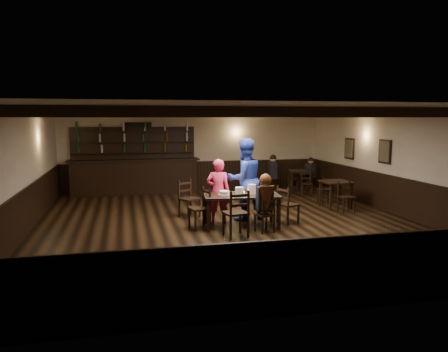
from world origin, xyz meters
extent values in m
plane|color=black|center=(0.00, 0.00, 0.00)|extent=(10.00, 10.00, 0.00)
cube|color=beige|center=(0.00, 5.00, 1.35)|extent=(9.00, 0.02, 2.70)
cube|color=beige|center=(0.00, -5.00, 1.35)|extent=(9.00, 0.02, 2.70)
cube|color=beige|center=(-4.50, 0.00, 1.35)|extent=(0.02, 10.00, 2.70)
cube|color=beige|center=(4.50, 0.00, 1.35)|extent=(0.02, 10.00, 2.70)
cube|color=silver|center=(0.00, 0.00, 2.70)|extent=(9.00, 10.00, 0.02)
cube|color=black|center=(0.00, 4.97, 0.50)|extent=(9.00, 0.04, 1.00)
cube|color=black|center=(0.00, -4.97, 0.50)|extent=(9.00, 0.04, 1.00)
cube|color=black|center=(-4.47, 0.00, 0.50)|extent=(0.04, 10.00, 1.00)
cube|color=black|center=(4.47, 0.00, 0.50)|extent=(0.04, 10.00, 1.00)
cube|color=black|center=(-1.90, 4.97, 1.85)|extent=(0.90, 0.03, 1.00)
cube|color=black|center=(-1.90, 4.95, 1.85)|extent=(0.80, 0.02, 0.90)
cube|color=black|center=(4.47, 0.50, 1.60)|extent=(0.03, 0.55, 0.65)
cube|color=#72664C|center=(4.45, 0.50, 1.60)|extent=(0.02, 0.45, 0.55)
cube|color=black|center=(4.47, 2.40, 1.55)|extent=(0.03, 0.55, 0.65)
cube|color=#72664C|center=(4.45, 2.40, 1.55)|extent=(0.02, 0.45, 0.55)
cube|color=black|center=(0.00, -3.00, 2.60)|extent=(8.90, 0.18, 0.18)
cube|color=black|center=(0.00, -1.00, 2.60)|extent=(8.90, 0.18, 0.18)
cube|color=black|center=(0.00, 1.00, 2.60)|extent=(8.90, 0.18, 0.18)
cube|color=black|center=(0.00, 3.00, 2.60)|extent=(8.90, 0.18, 0.18)
cube|color=black|center=(-0.60, -0.69, 0.35)|extent=(0.07, 0.07, 0.71)
cube|color=black|center=(-0.53, 0.04, 0.35)|extent=(0.07, 0.07, 0.71)
cube|color=black|center=(0.99, -0.85, 0.35)|extent=(0.07, 0.07, 0.71)
cube|color=black|center=(1.06, -0.11, 0.35)|extent=(0.07, 0.07, 0.71)
cube|color=black|center=(0.23, -0.40, 0.73)|extent=(1.79, 1.02, 0.04)
cube|color=#A5A8AD|center=(0.27, 0.01, 0.73)|extent=(1.71, 0.20, 0.05)
cube|color=#A5A8AD|center=(0.19, -0.81, 0.73)|extent=(1.71, 0.20, 0.05)
cube|color=#A5A8AD|center=(1.07, -0.48, 0.73)|extent=(0.11, 0.86, 0.05)
cube|color=#A5A8AD|center=(-0.61, -0.32, 0.73)|extent=(0.11, 0.86, 0.05)
cube|color=black|center=(0.06, -0.97, 0.24)|extent=(0.05, 0.05, 0.48)
cube|color=black|center=(0.13, -1.34, 0.24)|extent=(0.05, 0.05, 0.48)
cube|color=black|center=(-0.34, -1.04, 0.24)|extent=(0.05, 0.05, 0.48)
cube|color=black|center=(-0.27, -1.42, 0.24)|extent=(0.05, 0.05, 0.48)
cube|color=black|center=(-0.11, -1.19, 0.51)|extent=(0.55, 0.53, 0.04)
cube|color=black|center=(-0.07, -1.38, 0.76)|extent=(0.47, 0.13, 0.51)
cube|color=black|center=(-0.07, -1.38, 0.71)|extent=(0.40, 0.10, 0.06)
cube|color=black|center=(-0.07, -1.38, 0.91)|extent=(0.40, 0.10, 0.06)
cube|color=black|center=(0.71, -0.81, 0.18)|extent=(0.04, 0.04, 0.37)
cube|color=black|center=(0.79, -1.09, 0.18)|extent=(0.04, 0.04, 0.37)
cube|color=black|center=(0.41, -0.90, 0.18)|extent=(0.04, 0.04, 0.37)
cube|color=black|center=(0.50, -1.18, 0.18)|extent=(0.04, 0.04, 0.37)
cube|color=black|center=(0.60, -0.99, 0.39)|extent=(0.45, 0.44, 0.03)
cube|color=black|center=(0.64, -1.13, 0.58)|extent=(0.35, 0.14, 0.39)
cube|color=black|center=(0.64, -1.13, 0.54)|extent=(0.30, 0.11, 0.04)
cube|color=black|center=(0.64, -1.13, 0.70)|extent=(0.30, 0.11, 0.04)
cube|color=black|center=(-0.96, -0.25, 0.22)|extent=(0.04, 0.04, 0.45)
cube|color=black|center=(-0.62, -0.17, 0.22)|extent=(0.04, 0.04, 0.45)
cube|color=black|center=(-0.88, -0.61, 0.22)|extent=(0.04, 0.04, 0.45)
cube|color=black|center=(-0.53, -0.53, 0.22)|extent=(0.04, 0.04, 0.45)
cube|color=black|center=(-0.75, -0.39, 0.47)|extent=(0.50, 0.52, 0.04)
cube|color=black|center=(-0.58, -0.35, 0.70)|extent=(0.13, 0.43, 0.47)
cube|color=black|center=(-0.58, -0.35, 0.65)|extent=(0.11, 0.37, 0.05)
cube|color=black|center=(-0.58, -0.35, 0.84)|extent=(0.11, 0.37, 0.05)
cube|color=black|center=(1.63, -0.44, 0.22)|extent=(0.05, 0.05, 0.43)
cube|color=black|center=(1.31, -0.57, 0.22)|extent=(0.05, 0.05, 0.43)
cube|color=black|center=(1.49, -0.11, 0.22)|extent=(0.05, 0.05, 0.43)
cube|color=black|center=(1.17, -0.24, 0.22)|extent=(0.05, 0.05, 0.43)
cube|color=black|center=(1.40, -0.34, 0.45)|extent=(0.53, 0.55, 0.04)
cube|color=black|center=(1.24, -0.41, 0.68)|extent=(0.20, 0.40, 0.45)
cube|color=black|center=(1.24, -0.41, 0.63)|extent=(0.16, 0.34, 0.05)
cube|color=black|center=(1.24, -0.41, 0.81)|extent=(0.16, 0.34, 0.05)
cube|color=black|center=(-0.86, 0.57, 0.23)|extent=(0.05, 0.05, 0.45)
cube|color=black|center=(-1.05, 0.87, 0.23)|extent=(0.05, 0.05, 0.45)
cube|color=black|center=(-0.54, 0.77, 0.23)|extent=(0.05, 0.05, 0.45)
cube|color=black|center=(-0.73, 1.07, 0.23)|extent=(0.05, 0.05, 0.45)
cube|color=black|center=(-0.80, 0.82, 0.47)|extent=(0.60, 0.59, 0.04)
cube|color=black|center=(-0.89, 0.97, 0.71)|extent=(0.39, 0.26, 0.47)
cube|color=black|center=(-0.89, 0.97, 0.66)|extent=(0.33, 0.22, 0.05)
cube|color=black|center=(-0.89, 0.97, 0.85)|extent=(0.33, 0.22, 0.05)
imported|color=#F5365A|center=(-0.22, 0.04, 0.77)|extent=(0.62, 0.47, 1.54)
imported|color=navy|center=(0.48, 0.26, 1.00)|extent=(1.11, 0.95, 2.01)
cube|color=black|center=(0.60, -0.87, 0.52)|extent=(0.33, 0.33, 0.14)
cube|color=black|center=(0.60, -0.99, 0.76)|extent=(0.35, 0.21, 0.50)
cylinder|color=black|center=(0.60, -0.99, 0.99)|extent=(0.10, 0.35, 0.35)
sphere|color=#D8A384|center=(0.60, -0.99, 1.15)|extent=(0.22, 0.22, 0.22)
sphere|color=#341A0B|center=(0.60, -1.02, 1.16)|extent=(0.27, 0.27, 0.27)
cone|color=#341A0B|center=(0.60, -1.13, 0.74)|extent=(0.21, 0.21, 0.62)
cylinder|color=white|center=(-0.16, -0.34, 0.76)|extent=(0.29, 0.29, 0.01)
cylinder|color=white|center=(-0.16, -0.34, 0.81)|extent=(0.23, 0.23, 0.08)
cylinder|color=silver|center=(-0.16, -0.34, 0.79)|extent=(0.25, 0.25, 0.04)
cylinder|color=white|center=(0.17, -0.48, 0.84)|extent=(0.20, 0.20, 0.18)
cylinder|color=white|center=(0.48, -0.41, 0.87)|extent=(0.20, 0.20, 0.23)
cylinder|color=#A5A8AD|center=(0.32, -0.30, 0.77)|extent=(0.05, 0.05, 0.03)
sphere|color=orange|center=(0.32, -0.30, 0.80)|extent=(0.03, 0.03, 0.03)
cylinder|color=silver|center=(0.56, -0.53, 0.80)|extent=(0.04, 0.04, 0.09)
cylinder|color=#A5A8AD|center=(0.64, -0.49, 0.79)|extent=(0.03, 0.03, 0.08)
cylinder|color=silver|center=(0.57, -0.35, 0.81)|extent=(0.08, 0.08, 0.12)
cube|color=maroon|center=(0.73, -0.57, 0.75)|extent=(0.34, 0.25, 0.00)
cube|color=#101252|center=(0.83, -0.30, 0.75)|extent=(0.37, 0.28, 0.00)
cube|color=black|center=(-2.05, 4.65, 0.55)|extent=(4.05, 0.60, 1.10)
cube|color=black|center=(-2.05, 4.65, 1.12)|extent=(4.25, 0.70, 0.05)
cube|color=black|center=(-2.05, 4.92, 1.10)|extent=(4.05, 0.10, 2.20)
cube|color=black|center=(-2.05, 4.82, 1.35)|extent=(3.95, 0.22, 0.03)
cube|color=black|center=(-2.05, 4.82, 1.70)|extent=(3.95, 0.22, 0.03)
cube|color=black|center=(-2.05, 4.82, 2.05)|extent=(3.95, 0.22, 0.03)
cube|color=black|center=(3.37, 1.10, 0.73)|extent=(0.78, 0.78, 0.04)
cube|color=black|center=(3.06, 0.78, 0.35)|extent=(0.05, 0.05, 0.71)
cube|color=black|center=(3.05, 1.40, 0.35)|extent=(0.05, 0.05, 0.71)
cube|color=black|center=(3.69, 0.79, 0.35)|extent=(0.05, 0.05, 0.71)
cube|color=black|center=(3.68, 1.42, 0.35)|extent=(0.05, 0.05, 0.71)
cube|color=black|center=(3.38, 3.70, 0.73)|extent=(0.88, 0.88, 0.04)
cube|color=black|center=(3.02, 3.50, 0.35)|extent=(0.04, 0.04, 0.71)
cube|color=black|center=(3.18, 4.07, 0.35)|extent=(0.04, 0.04, 0.71)
cube|color=black|center=(3.59, 3.34, 0.35)|extent=(0.04, 0.04, 0.71)
cube|color=black|center=(3.75, 3.91, 0.35)|extent=(0.04, 0.04, 0.71)
cube|color=black|center=(2.49, 3.89, 0.75)|extent=(0.30, 0.43, 0.56)
sphere|color=#D8A384|center=(2.49, 3.89, 1.13)|extent=(0.22, 0.22, 0.22)
sphere|color=black|center=(2.49, 3.89, 1.16)|extent=(0.23, 0.23, 0.23)
cube|color=black|center=(3.85, 3.87, 0.71)|extent=(0.30, 0.38, 0.48)
sphere|color=#D8A384|center=(3.85, 3.87, 1.04)|extent=(0.19, 0.19, 0.19)
sphere|color=black|center=(3.85, 3.87, 1.07)|extent=(0.20, 0.20, 0.20)
camera|label=1|loc=(-2.37, -9.94, 2.50)|focal=35.00mm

